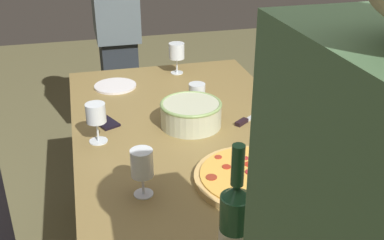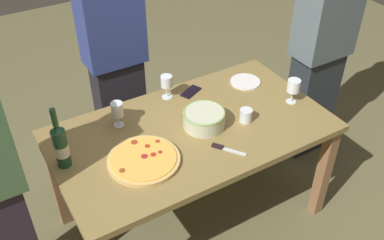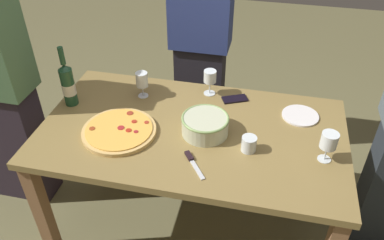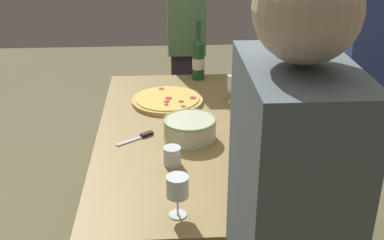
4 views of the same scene
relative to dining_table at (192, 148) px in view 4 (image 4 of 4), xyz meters
name	(u,v)px [view 4 (image 4 of 4)]	position (x,y,z in m)	size (l,w,h in m)	color
dining_table	(192,148)	(0.00, 0.00, 0.00)	(1.60, 0.90, 0.75)	olive
pizza	(167,100)	(-0.36, -0.11, 0.11)	(0.39, 0.39, 0.03)	#DDB166
serving_bowl	(190,128)	(0.07, -0.01, 0.15)	(0.25, 0.25, 0.10)	beige
wine_bottle	(198,58)	(-0.72, 0.08, 0.22)	(0.07, 0.07, 0.36)	#1E472B
wine_glass_near_pizza	(268,111)	(0.03, 0.35, 0.20)	(0.07, 0.07, 0.15)	white
wine_glass_by_bottle	(177,188)	(0.67, -0.09, 0.21)	(0.08, 0.08, 0.16)	white
wine_glass_far_left	(233,84)	(-0.35, 0.24, 0.20)	(0.07, 0.07, 0.16)	white
cup_amber	(172,156)	(0.31, -0.10, 0.13)	(0.07, 0.07, 0.08)	white
side_plate	(263,193)	(0.56, 0.24, 0.10)	(0.20, 0.20, 0.01)	white
cell_phone	(266,147)	(0.18, 0.32, 0.10)	(0.07, 0.14, 0.01)	black
pizza_knife	(140,137)	(0.06, -0.25, 0.10)	(0.13, 0.17, 0.02)	silver
person_guest_left	(354,97)	(-0.12, 0.82, 0.20)	(0.40, 0.24, 1.68)	black
person_guest_right	(186,44)	(-1.15, 0.02, 0.19)	(0.44, 0.24, 1.68)	#2D2430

